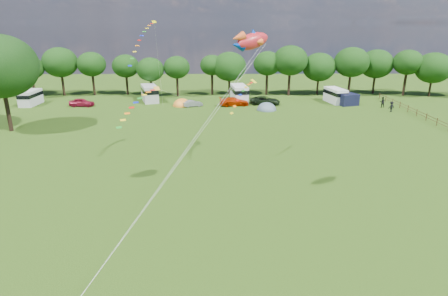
{
  "coord_description": "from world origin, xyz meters",
  "views": [
    {
      "loc": [
        -0.39,
        -23.57,
        14.59
      ],
      "look_at": [
        0.0,
        8.0,
        4.0
      ],
      "focal_mm": 30.0,
      "sensor_mm": 36.0,
      "label": 1
    }
  ],
  "objects_px": {
    "campervan_a": "(30,97)",
    "car_b": "(193,104)",
    "walker_a": "(382,102)",
    "tent_orange": "(182,106)",
    "campervan_c": "(239,93)",
    "tent_greyblue": "(267,110)",
    "fish_kite": "(250,41)",
    "campervan_b": "(150,93)",
    "car_a": "(82,102)",
    "campervan_d": "(335,95)",
    "car_d": "(265,101)",
    "big_tree": "(0,66)",
    "car_c": "(234,102)",
    "walker_b": "(391,107)"
  },
  "relations": [
    {
      "from": "car_a",
      "to": "campervan_b",
      "type": "bearing_deg",
      "value": -64.72
    },
    {
      "from": "campervan_c",
      "to": "tent_greyblue",
      "type": "xyz_separation_m",
      "value": [
        4.45,
        -7.9,
        -1.64
      ]
    },
    {
      "from": "campervan_c",
      "to": "fish_kite",
      "type": "xyz_separation_m",
      "value": [
        -1.62,
        -43.9,
        11.65
      ]
    },
    {
      "from": "campervan_a",
      "to": "car_b",
      "type": "bearing_deg",
      "value": -93.47
    },
    {
      "from": "tent_orange",
      "to": "big_tree",
      "type": "bearing_deg",
      "value": -143.65
    },
    {
      "from": "walker_a",
      "to": "tent_orange",
      "type": "bearing_deg",
      "value": 0.95
    },
    {
      "from": "tent_greyblue",
      "to": "fish_kite",
      "type": "xyz_separation_m",
      "value": [
        -6.06,
        -36.0,
        13.29
      ]
    },
    {
      "from": "campervan_b",
      "to": "tent_orange",
      "type": "relative_size",
      "value": 1.84
    },
    {
      "from": "car_d",
      "to": "walker_a",
      "type": "distance_m",
      "value": 21.13
    },
    {
      "from": "campervan_c",
      "to": "campervan_d",
      "type": "xyz_separation_m",
      "value": [
        18.34,
        -1.74,
        -0.17
      ]
    },
    {
      "from": "car_c",
      "to": "car_d",
      "type": "distance_m",
      "value": 5.91
    },
    {
      "from": "car_d",
      "to": "campervan_b",
      "type": "bearing_deg",
      "value": 92.4
    },
    {
      "from": "campervan_d",
      "to": "fish_kite",
      "type": "relative_size",
      "value": 1.8
    },
    {
      "from": "car_a",
      "to": "campervan_a",
      "type": "height_order",
      "value": "campervan_a"
    },
    {
      "from": "campervan_b",
      "to": "tent_greyblue",
      "type": "height_order",
      "value": "campervan_b"
    },
    {
      "from": "car_a",
      "to": "campervan_c",
      "type": "relative_size",
      "value": 0.69
    },
    {
      "from": "tent_greyblue",
      "to": "walker_b",
      "type": "height_order",
      "value": "walker_b"
    },
    {
      "from": "big_tree",
      "to": "campervan_c",
      "type": "bearing_deg",
      "value": 31.98
    },
    {
      "from": "campervan_a",
      "to": "campervan_d",
      "type": "bearing_deg",
      "value": -88.3
    },
    {
      "from": "car_a",
      "to": "car_b",
      "type": "distance_m",
      "value": 20.36
    },
    {
      "from": "campervan_d",
      "to": "fish_kite",
      "type": "xyz_separation_m",
      "value": [
        -19.95,
        -42.16,
        11.83
      ]
    },
    {
      "from": "big_tree",
      "to": "campervan_a",
      "type": "distance_m",
      "value": 20.15
    },
    {
      "from": "car_a",
      "to": "campervan_d",
      "type": "height_order",
      "value": "campervan_d"
    },
    {
      "from": "car_b",
      "to": "walker_a",
      "type": "xyz_separation_m",
      "value": [
        34.4,
        -0.91,
        0.38
      ]
    },
    {
      "from": "car_a",
      "to": "campervan_c",
      "type": "distance_m",
      "value": 29.49
    },
    {
      "from": "campervan_b",
      "to": "campervan_c",
      "type": "bearing_deg",
      "value": -108.15
    },
    {
      "from": "car_d",
      "to": "campervan_a",
      "type": "xyz_separation_m",
      "value": [
        -43.73,
        0.39,
        0.68
      ]
    },
    {
      "from": "car_b",
      "to": "campervan_c",
      "type": "distance_m",
      "value": 10.19
    },
    {
      "from": "tent_greyblue",
      "to": "big_tree",
      "type": "bearing_deg",
      "value": -161.08
    },
    {
      "from": "campervan_c",
      "to": "campervan_b",
      "type": "bearing_deg",
      "value": 82.44
    },
    {
      "from": "fish_kite",
      "to": "car_c",
      "type": "bearing_deg",
      "value": 58.12
    },
    {
      "from": "campervan_a",
      "to": "fish_kite",
      "type": "xyz_separation_m",
      "value": [
        37.45,
        -40.82,
        11.86
      ]
    },
    {
      "from": "walker_a",
      "to": "walker_b",
      "type": "height_order",
      "value": "walker_a"
    },
    {
      "from": "big_tree",
      "to": "fish_kite",
      "type": "height_order",
      "value": "fish_kite"
    },
    {
      "from": "car_b",
      "to": "tent_orange",
      "type": "height_order",
      "value": "tent_orange"
    },
    {
      "from": "tent_greyblue",
      "to": "walker_b",
      "type": "xyz_separation_m",
      "value": [
        21.18,
        -1.9,
        0.9
      ]
    },
    {
      "from": "tent_greyblue",
      "to": "campervan_b",
      "type": "bearing_deg",
      "value": 159.79
    },
    {
      "from": "car_a",
      "to": "walker_a",
      "type": "distance_m",
      "value": 54.77
    },
    {
      "from": "tent_greyblue",
      "to": "campervan_c",
      "type": "bearing_deg",
      "value": 119.36
    },
    {
      "from": "car_c",
      "to": "campervan_b",
      "type": "distance_m",
      "value": 16.94
    },
    {
      "from": "tent_greyblue",
      "to": "fish_kite",
      "type": "bearing_deg",
      "value": -99.56
    },
    {
      "from": "car_d",
      "to": "fish_kite",
      "type": "height_order",
      "value": "fish_kite"
    },
    {
      "from": "big_tree",
      "to": "walker_a",
      "type": "height_order",
      "value": "big_tree"
    },
    {
      "from": "car_a",
      "to": "campervan_b",
      "type": "relative_size",
      "value": 0.67
    },
    {
      "from": "car_a",
      "to": "walker_a",
      "type": "xyz_separation_m",
      "value": [
        54.75,
        -1.38,
        0.21
      ]
    },
    {
      "from": "tent_greyblue",
      "to": "walker_a",
      "type": "xyz_separation_m",
      "value": [
        21.2,
        1.89,
        0.95
      ]
    },
    {
      "from": "car_c",
      "to": "campervan_a",
      "type": "distance_m",
      "value": 37.93
    },
    {
      "from": "car_b",
      "to": "car_c",
      "type": "distance_m",
      "value": 7.63
    },
    {
      "from": "fish_kite",
      "to": "campervan_b",
      "type": "bearing_deg",
      "value": 78.55
    },
    {
      "from": "fish_kite",
      "to": "walker_a",
      "type": "height_order",
      "value": "fish_kite"
    }
  ]
}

